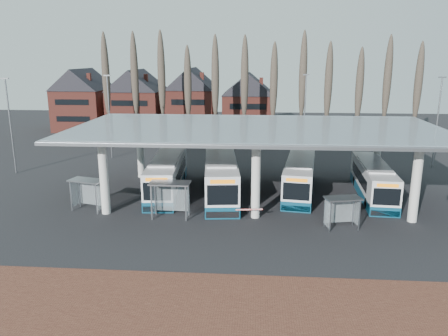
# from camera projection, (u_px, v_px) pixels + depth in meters

# --- Properties ---
(ground) EXTENTS (140.00, 140.00, 0.00)m
(ground) POSITION_uv_depth(u_px,v_px,m) (255.00, 229.00, 31.95)
(ground) COLOR black
(ground) RESTS_ON ground
(brick_strip) EXTENTS (70.00, 10.00, 0.03)m
(brick_strip) POSITION_uv_depth(u_px,v_px,m) (253.00, 327.00, 20.35)
(brick_strip) COLOR brown
(brick_strip) RESTS_ON ground
(station_canopy) EXTENTS (32.00, 16.00, 6.34)m
(station_canopy) POSITION_uv_depth(u_px,v_px,m) (257.00, 134.00, 38.27)
(station_canopy) COLOR silver
(station_canopy) RESTS_ON ground
(poplar_row) EXTENTS (45.10, 1.10, 14.50)m
(poplar_row) POSITION_uv_depth(u_px,v_px,m) (258.00, 82.00, 61.66)
(poplar_row) COLOR #473D33
(poplar_row) RESTS_ON ground
(townhouse_row) EXTENTS (36.80, 10.30, 12.25)m
(townhouse_row) POSITION_uv_depth(u_px,v_px,m) (165.00, 95.00, 74.15)
(townhouse_row) COLOR maroon
(townhouse_row) RESTS_ON ground
(lamp_post_a) EXTENTS (0.80, 0.16, 10.17)m
(lamp_post_a) POSITION_uv_depth(u_px,v_px,m) (109.00, 115.00, 53.22)
(lamp_post_a) COLOR slate
(lamp_post_a) RESTS_ON ground
(lamp_post_b) EXTENTS (0.80, 0.16, 10.17)m
(lamp_post_b) POSITION_uv_depth(u_px,v_px,m) (305.00, 113.00, 55.30)
(lamp_post_b) COLOR slate
(lamp_post_b) RESTS_ON ground
(lamp_post_c) EXTENTS (0.80, 0.16, 10.17)m
(lamp_post_c) POSITION_uv_depth(u_px,v_px,m) (437.00, 121.00, 48.47)
(lamp_post_c) COLOR slate
(lamp_post_c) RESTS_ON ground
(lamp_post_d) EXTENTS (0.80, 0.16, 10.17)m
(lamp_post_d) POSITION_uv_depth(u_px,v_px,m) (10.00, 124.00, 46.08)
(lamp_post_d) COLOR slate
(lamp_post_d) RESTS_ON ground
(bus_0) EXTENTS (3.38, 12.08, 3.31)m
(bus_0) POSITION_uv_depth(u_px,v_px,m) (167.00, 175.00, 40.65)
(bus_0) COLOR silver
(bus_0) RESTS_ON ground
(bus_1) EXTENTS (4.08, 13.06, 3.57)m
(bus_1) POSITION_uv_depth(u_px,v_px,m) (221.00, 176.00, 39.77)
(bus_1) COLOR silver
(bus_1) RESTS_ON ground
(bus_2) EXTENTS (4.03, 11.69, 3.19)m
(bus_2) POSITION_uv_depth(u_px,v_px,m) (300.00, 176.00, 40.52)
(bus_2) COLOR silver
(bus_2) RESTS_ON ground
(bus_3) EXTENTS (3.06, 11.16, 3.07)m
(bus_3) POSITION_uv_depth(u_px,v_px,m) (373.00, 181.00, 39.28)
(bus_3) COLOR silver
(bus_3) RESTS_ON ground
(shelter_0) EXTENTS (3.07, 2.06, 2.61)m
(shelter_0) POSITION_uv_depth(u_px,v_px,m) (88.00, 188.00, 35.56)
(shelter_0) COLOR gray
(shelter_0) RESTS_ON ground
(shelter_1) EXTENTS (3.14, 1.62, 2.89)m
(shelter_1) POSITION_uv_depth(u_px,v_px,m) (170.00, 191.00, 33.91)
(shelter_1) COLOR gray
(shelter_1) RESTS_ON ground
(shelter_2) EXTENTS (2.80, 1.85, 2.39)m
(shelter_2) POSITION_uv_depth(u_px,v_px,m) (342.00, 206.00, 31.78)
(shelter_2) COLOR gray
(shelter_2) RESTS_ON ground
(barrier) EXTENTS (2.09, 0.70, 1.05)m
(barrier) POSITION_uv_depth(u_px,v_px,m) (249.00, 210.00, 33.55)
(barrier) COLOR black
(barrier) RESTS_ON ground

